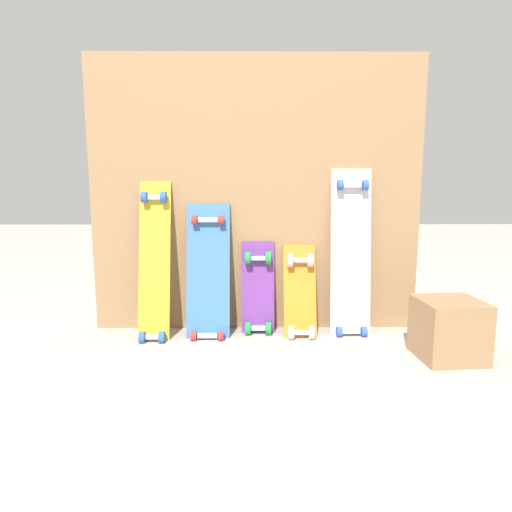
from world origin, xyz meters
name	(u,v)px	position (x,y,z in m)	size (l,w,h in m)	color
ground_plane	(256,330)	(0.00, 0.00, 0.00)	(12.00, 12.00, 0.00)	#B2AAA0
plywood_wall_panel	(256,196)	(0.00, 0.07, 0.73)	(1.77, 0.04, 1.47)	#99724C
skateboard_yellow	(154,267)	(-0.53, -0.07, 0.37)	(0.16, 0.27, 0.88)	gold
skateboard_blue	(208,277)	(-0.25, -0.05, 0.31)	(0.23, 0.23, 0.77)	#386BAD
skateboard_purple	(258,293)	(0.01, -0.01, 0.22)	(0.18, 0.15, 0.55)	#6B338C
skateboard_orange	(300,296)	(0.23, -0.06, 0.21)	(0.17, 0.23, 0.54)	orange
skateboard_white	(351,259)	(0.51, -0.02, 0.40)	(0.21, 0.18, 0.95)	silver
wooden_crate	(449,329)	(0.89, -0.40, 0.14)	(0.28, 0.28, 0.28)	#99724C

